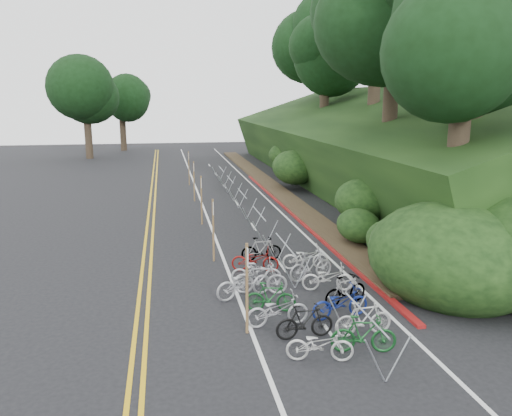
# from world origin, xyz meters

# --- Properties ---
(ground) EXTENTS (120.00, 120.00, 0.00)m
(ground) POSITION_xyz_m (0.00, 0.00, 0.00)
(ground) COLOR black
(ground) RESTS_ON ground
(road_markings) EXTENTS (7.47, 80.00, 0.01)m
(road_markings) POSITION_xyz_m (0.63, 10.10, 0.00)
(road_markings) COLOR gold
(road_markings) RESTS_ON ground
(red_curb) EXTENTS (0.25, 28.00, 0.10)m
(red_curb) POSITION_xyz_m (5.70, 12.00, 0.05)
(red_curb) COLOR maroon
(red_curb) RESTS_ON ground
(embankment) EXTENTS (14.30, 48.14, 9.11)m
(embankment) POSITION_xyz_m (12.96, 19.04, 2.57)
(embankment) COLOR black
(embankment) RESTS_ON ground
(tree_cluster) EXTENTS (31.68, 53.40, 17.01)m
(tree_cluster) POSITION_xyz_m (9.76, 22.04, 10.65)
(tree_cluster) COLOR #2D2319
(tree_cluster) RESTS_ON ground
(bike_rack_front) EXTENTS (1.12, 2.70, 1.12)m
(bike_rack_front) POSITION_xyz_m (3.55, -3.05, 0.81)
(bike_rack_front) COLOR #999EA8
(bike_rack_front) RESTS_ON ground
(bike_racks_rest) EXTENTS (1.14, 23.00, 1.17)m
(bike_racks_rest) POSITION_xyz_m (3.00, 13.00, 0.85)
(bike_racks_rest) COLOR #999EA8
(bike_racks_rest) RESTS_ON ground
(signpost_near) EXTENTS (0.08, 0.40, 2.56)m
(signpost_near) POSITION_xyz_m (0.87, -1.34, 1.46)
(signpost_near) COLOR brown
(signpost_near) RESTS_ON ground
(signposts_rest) EXTENTS (0.08, 18.40, 2.50)m
(signposts_rest) POSITION_xyz_m (0.60, 14.00, 1.43)
(signposts_rest) COLOR brown
(signposts_rest) RESTS_ON ground
(bike_front) EXTENTS (1.28, 2.07, 1.02)m
(bike_front) POSITION_xyz_m (1.18, 1.14, 0.51)
(bike_front) COLOR #9E9EA3
(bike_front) RESTS_ON ground
(bike_valet) EXTENTS (3.36, 9.49, 1.07)m
(bike_valet) POSITION_xyz_m (2.88, 0.53, 0.48)
(bike_valet) COLOR beige
(bike_valet) RESTS_ON ground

